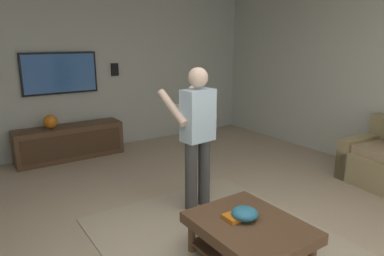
% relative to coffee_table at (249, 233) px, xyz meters
% --- Properties ---
extents(ground_plane, '(9.00, 9.00, 0.00)m').
position_rel_coffee_table_xyz_m(ground_plane, '(0.28, 0.14, -0.30)').
color(ground_plane, tan).
extents(wall_back_tv, '(0.10, 6.98, 2.78)m').
position_rel_coffee_table_xyz_m(wall_back_tv, '(4.08, 0.14, 1.10)').
color(wall_back_tv, '#B2B7AD').
rests_on(wall_back_tv, ground).
extents(area_rug, '(2.83, 2.09, 0.01)m').
position_rel_coffee_table_xyz_m(area_rug, '(0.20, -0.00, -0.29)').
color(area_rug, tan).
rests_on(area_rug, ground).
extents(coffee_table, '(1.00, 0.80, 0.40)m').
position_rel_coffee_table_xyz_m(coffee_table, '(0.00, 0.00, 0.00)').
color(coffee_table, '#513823').
rests_on(coffee_table, ground).
extents(media_console, '(0.45, 1.70, 0.55)m').
position_rel_coffee_table_xyz_m(media_console, '(3.75, 0.50, -0.02)').
color(media_console, '#513823').
rests_on(media_console, ground).
extents(tv, '(0.05, 1.20, 0.68)m').
position_rel_coffee_table_xyz_m(tv, '(3.99, 0.50, 1.09)').
color(tv, black).
extents(person_standing, '(0.57, 0.58, 1.64)m').
position_rel_coffee_table_xyz_m(person_standing, '(1.14, -0.24, 0.64)').
color(person_standing, '#3F3F3F').
rests_on(person_standing, ground).
extents(bowl, '(0.23, 0.23, 0.11)m').
position_rel_coffee_table_xyz_m(bowl, '(0.07, 0.00, 0.16)').
color(bowl, teal).
rests_on(bowl, coffee_table).
extents(remote_white, '(0.13, 0.14, 0.02)m').
position_rel_coffee_table_xyz_m(remote_white, '(0.18, -0.01, 0.12)').
color(remote_white, white).
rests_on(remote_white, coffee_table).
extents(book, '(0.16, 0.22, 0.04)m').
position_rel_coffee_table_xyz_m(book, '(0.12, 0.05, 0.12)').
color(book, orange).
rests_on(book, coffee_table).
extents(vase_round, '(0.22, 0.22, 0.22)m').
position_rel_coffee_table_xyz_m(vase_round, '(3.75, 0.77, 0.36)').
color(vase_round, orange).
rests_on(vase_round, media_console).
extents(wall_speaker_left, '(0.06, 0.12, 0.22)m').
position_rel_coffee_table_xyz_m(wall_speaker_left, '(4.00, -0.46, 1.11)').
color(wall_speaker_left, black).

